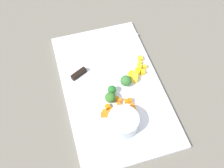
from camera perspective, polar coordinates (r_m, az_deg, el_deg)
The scene contains 30 objects.
ground_plane at distance 0.91m, azimuth -0.00°, elevation -0.77°, with size 4.00×4.00×0.00m, color #696559.
cutting_board at distance 0.91m, azimuth -0.00°, elevation -0.56°, with size 0.55×0.33×0.01m, color white.
prep_bowl at distance 0.81m, azimuth 2.45°, elevation -8.23°, with size 0.10×0.10×0.05m, color #B2BABB.
chef_knife at distance 0.96m, azimuth -3.45°, elevation 4.83°, with size 0.16×0.30×0.02m.
carrot_dice_0 at distance 0.87m, azimuth 3.85°, elevation -3.63°, with size 0.01×0.01×0.02m, color orange.
carrot_dice_1 at distance 0.85m, azimuth 4.43°, elevation -5.19°, with size 0.02×0.02×0.02m, color orange.
carrot_dice_2 at distance 0.84m, azimuth -1.83°, elevation -6.64°, with size 0.02×0.01×0.01m, color orange.
carrot_dice_3 at distance 0.87m, azimuth 3.07°, elevation -3.70°, with size 0.01×0.01×0.01m, color orange.
carrot_dice_4 at distance 0.85m, azimuth -1.68°, elevation -5.91°, with size 0.01×0.01×0.01m, color orange.
carrot_dice_5 at distance 0.87m, azimuth 0.82°, elevation -3.31°, with size 0.01×0.01×0.01m, color orange.
carrot_dice_6 at distance 0.86m, azimuth 4.33°, elevation -4.33°, with size 0.01×0.01×0.01m, color orange.
carrot_dice_7 at distance 0.87m, azimuth -0.49°, elevation -3.25°, with size 0.02×0.02×0.01m, color orange.
carrot_dice_8 at distance 0.84m, azimuth -0.90°, elevation -6.60°, with size 0.02×0.02×0.01m, color orange.
carrot_dice_9 at distance 0.87m, azimuth 1.73°, elevation -3.52°, with size 0.01×0.01×0.01m, color orange.
carrot_dice_10 at distance 0.85m, azimuth -0.10°, elevation -5.79°, with size 0.01×0.01×0.01m, color orange.
carrot_dice_11 at distance 0.86m, azimuth 1.65°, elevation -4.38°, with size 0.01×0.01×0.01m, color orange.
carrot_dice_12 at distance 0.85m, azimuth -0.94°, elevation -4.94°, with size 0.01×0.01×0.01m, color orange.
pepper_dice_0 at distance 0.93m, azimuth 5.47°, elevation 2.75°, with size 0.02×0.02×0.02m, color yellow.
pepper_dice_1 at distance 0.96m, azimuth 6.02°, elevation 4.51°, with size 0.01×0.01×0.01m, color yellow.
pepper_dice_2 at distance 0.93m, azimuth 6.61°, elevation 2.57°, with size 0.01×0.02×0.02m, color yellow.
pepper_dice_3 at distance 0.91m, azimuth 4.93°, elevation 1.20°, with size 0.02×0.02×0.02m, color yellow.
pepper_dice_4 at distance 0.93m, azimuth 4.18°, elevation 2.21°, with size 0.02×0.02×0.02m, color yellow.
pepper_dice_5 at distance 0.97m, azimuth 6.11°, elevation 5.52°, with size 0.02×0.02×0.01m, color yellow.
pepper_dice_6 at distance 0.94m, azimuth 5.85°, elevation 3.58°, with size 0.02×0.02×0.02m, color yellow.
pepper_dice_7 at distance 0.95m, azimuth 6.97°, elevation 3.69°, with size 0.02×0.01×0.01m, color yellow.
pepper_dice_8 at distance 0.92m, azimuth 4.96°, elevation 2.03°, with size 0.02×0.02×0.02m, color yellow.
pepper_dice_9 at distance 0.92m, azimuth 3.93°, elevation 1.57°, with size 0.02×0.02×0.02m, color yellow.
broccoli_floret_0 at distance 0.89m, azimuth 3.00°, elevation 0.68°, with size 0.04×0.04×0.04m.
broccoli_floret_1 at distance 0.85m, azimuth -0.36°, elevation -2.94°, with size 0.04×0.04×0.04m.
broccoli_floret_2 at distance 0.87m, azimuth -0.02°, elevation -1.24°, with size 0.03×0.03×0.03m.
Camera 1 is at (-0.48, 0.14, 0.77)m, focal length 42.39 mm.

